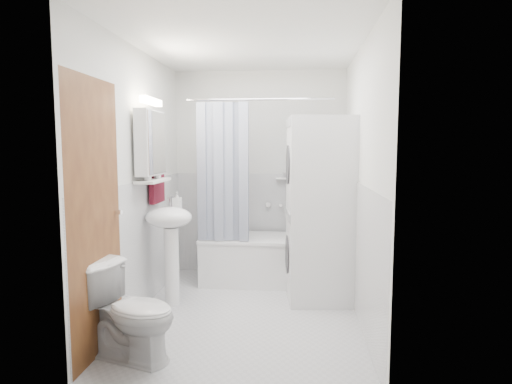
# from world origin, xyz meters

# --- Properties ---
(floor) EXTENTS (2.60, 2.60, 0.00)m
(floor) POSITION_xyz_m (0.00, 0.00, 0.00)
(floor) COLOR silver
(floor) RESTS_ON ground
(room_walls) EXTENTS (2.60, 2.60, 2.60)m
(room_walls) POSITION_xyz_m (0.00, 0.00, 1.49)
(room_walls) COLOR silver
(room_walls) RESTS_ON ground
(wainscot) EXTENTS (1.98, 2.58, 2.58)m
(wainscot) POSITION_xyz_m (0.00, 0.29, 0.60)
(wainscot) COLOR white
(wainscot) RESTS_ON ground
(door) EXTENTS (0.05, 2.00, 2.00)m
(door) POSITION_xyz_m (-0.95, -0.55, 1.00)
(door) COLOR brown
(door) RESTS_ON ground
(bathtub) EXTENTS (1.34, 0.64, 0.51)m
(bathtub) POSITION_xyz_m (0.06, 0.92, 0.28)
(bathtub) COLOR white
(bathtub) RESTS_ON ground
(tub_spout) EXTENTS (0.04, 0.12, 0.04)m
(tub_spout) POSITION_xyz_m (0.26, 1.25, 0.83)
(tub_spout) COLOR silver
(tub_spout) RESTS_ON room_walls
(curtain_rod) EXTENTS (1.52, 0.02, 0.02)m
(curtain_rod) POSITION_xyz_m (0.06, 0.66, 2.00)
(curtain_rod) COLOR silver
(curtain_rod) RESTS_ON room_walls
(shower_curtain) EXTENTS (0.55, 0.02, 1.45)m
(shower_curtain) POSITION_xyz_m (-0.33, 0.66, 1.25)
(shower_curtain) COLOR #15224A
(shower_curtain) RESTS_ON curtain_rod
(sink) EXTENTS (0.44, 0.37, 1.04)m
(sink) POSITION_xyz_m (-0.75, 0.14, 0.70)
(sink) COLOR white
(sink) RESTS_ON ground
(medicine_cabinet) EXTENTS (0.13, 0.50, 0.71)m
(medicine_cabinet) POSITION_xyz_m (-0.90, 0.10, 1.57)
(medicine_cabinet) COLOR white
(medicine_cabinet) RESTS_ON room_walls
(shelf) EXTENTS (0.18, 0.54, 0.02)m
(shelf) POSITION_xyz_m (-0.89, 0.10, 1.20)
(shelf) COLOR silver
(shelf) RESTS_ON room_walls
(shower_caddy) EXTENTS (0.22, 0.06, 0.02)m
(shower_caddy) POSITION_xyz_m (0.31, 1.24, 1.15)
(shower_caddy) COLOR silver
(shower_caddy) RESTS_ON room_walls
(towel) EXTENTS (0.07, 0.33, 0.80)m
(towel) POSITION_xyz_m (-0.94, 0.35, 1.37)
(towel) COLOR #5B1324
(towel) RESTS_ON room_walls
(washer_dryer) EXTENTS (0.70, 0.69, 1.80)m
(washer_dryer) POSITION_xyz_m (0.68, 0.45, 0.90)
(washer_dryer) COLOR white
(washer_dryer) RESTS_ON ground
(toilet) EXTENTS (0.78, 0.58, 0.68)m
(toilet) POSITION_xyz_m (-0.72, -0.93, 0.34)
(toilet) COLOR white
(toilet) RESTS_ON ground
(soap_pump) EXTENTS (0.08, 0.17, 0.08)m
(soap_pump) POSITION_xyz_m (-0.71, 0.25, 0.95)
(soap_pump) COLOR gray
(soap_pump) RESTS_ON sink
(shelf_bottle) EXTENTS (0.07, 0.18, 0.07)m
(shelf_bottle) POSITION_xyz_m (-0.89, -0.05, 1.25)
(shelf_bottle) COLOR gray
(shelf_bottle) RESTS_ON shelf
(shelf_cup) EXTENTS (0.10, 0.09, 0.10)m
(shelf_cup) POSITION_xyz_m (-0.89, 0.22, 1.26)
(shelf_cup) COLOR gray
(shelf_cup) RESTS_ON shelf
(shampoo_a) EXTENTS (0.13, 0.17, 0.13)m
(shampoo_a) POSITION_xyz_m (0.35, 1.24, 1.23)
(shampoo_a) COLOR gray
(shampoo_a) RESTS_ON shower_caddy
(shampoo_b) EXTENTS (0.08, 0.21, 0.08)m
(shampoo_b) POSITION_xyz_m (0.47, 1.24, 1.20)
(shampoo_b) COLOR navy
(shampoo_b) RESTS_ON shower_caddy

